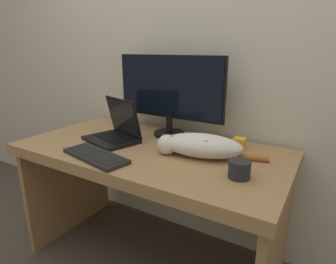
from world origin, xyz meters
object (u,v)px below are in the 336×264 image
Objects in this scene: external_keyboard at (96,156)px; cat at (200,145)px; coffee_mug at (239,169)px; monitor at (169,92)px; laptop at (115,132)px.

external_keyboard is 0.52m from cat.
cat reaches higher than external_keyboard.
monitor is at bearing 146.82° from coffee_mug.
external_keyboard is 0.76× the size of cat.
coffee_mug is at bearing -33.18° from monitor.
cat reaches higher than coffee_mug.
cat is at bearing -36.43° from monitor.
monitor is 1.75× the size of external_keyboard.
monitor is 1.33× the size of cat.
monitor is at bearing 131.85° from cat.
laptop is at bearing -130.94° from monitor.
coffee_mug is at bearing 9.77° from laptop.
monitor is at bearing 66.94° from laptop.
laptop is 0.67× the size of cat.
laptop is 3.84× the size of coffee_mug.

